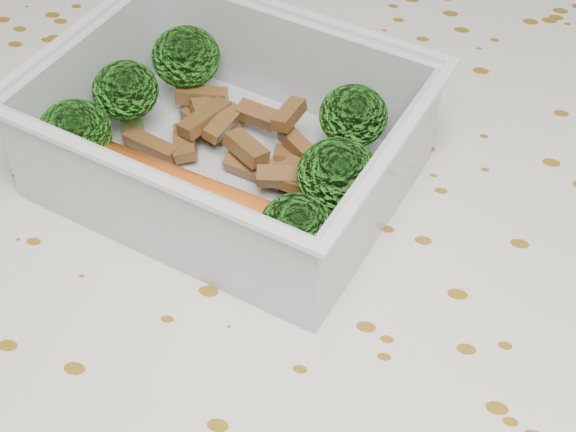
# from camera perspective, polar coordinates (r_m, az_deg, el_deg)

# --- Properties ---
(dining_table) EXTENTS (1.40, 0.90, 0.75)m
(dining_table) POSITION_cam_1_polar(r_m,az_deg,el_deg) (0.45, -0.05, -9.95)
(dining_table) COLOR brown
(dining_table) RESTS_ON ground
(tablecloth) EXTENTS (1.46, 0.96, 0.19)m
(tablecloth) POSITION_cam_1_polar(r_m,az_deg,el_deg) (0.41, -0.06, -6.15)
(tablecloth) COLOR silver
(tablecloth) RESTS_ON dining_table
(lunch_container) EXTENTS (0.21, 0.19, 0.06)m
(lunch_container) POSITION_cam_1_polar(r_m,az_deg,el_deg) (0.40, -4.26, 4.96)
(lunch_container) COLOR silver
(lunch_container) RESTS_ON tablecloth
(broccoli_florets) EXTENTS (0.17, 0.14, 0.04)m
(broccoli_florets) POSITION_cam_1_polar(r_m,az_deg,el_deg) (0.39, -4.41, 6.13)
(broccoli_florets) COLOR #608C3F
(broccoli_florets) RESTS_ON lunch_container
(meat_pile) EXTENTS (0.12, 0.08, 0.03)m
(meat_pile) POSITION_cam_1_polar(r_m,az_deg,el_deg) (0.41, -2.72, 5.11)
(meat_pile) COLOR brown
(meat_pile) RESTS_ON lunch_container
(sausage) EXTENTS (0.14, 0.06, 0.03)m
(sausage) POSITION_cam_1_polar(r_m,az_deg,el_deg) (0.38, -6.77, 1.07)
(sausage) COLOR #C25216
(sausage) RESTS_ON lunch_container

